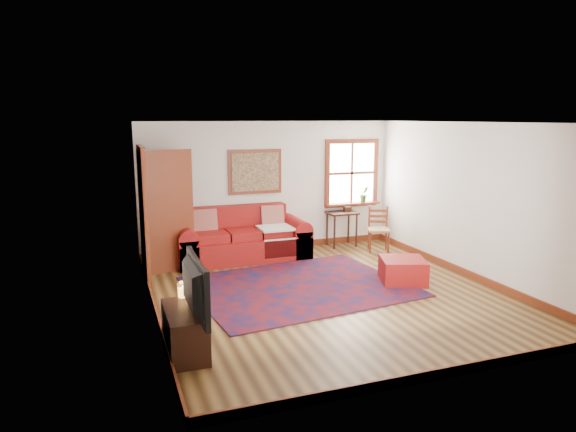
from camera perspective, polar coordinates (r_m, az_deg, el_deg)
name	(u,v)px	position (r m, az deg, el deg)	size (l,w,h in m)	color
ground	(327,293)	(7.75, 4.30, -8.50)	(5.50, 5.50, 0.00)	#3F2711
room_envelope	(328,183)	(7.38, 4.44, 3.72)	(5.04, 5.54, 2.52)	silver
window	(353,180)	(10.59, 7.26, 4.01)	(1.18, 0.20, 1.38)	white
doorway	(159,211)	(8.61, -14.14, 0.54)	(0.89, 1.08, 2.14)	black
framed_artwork	(255,172)	(9.81, -3.67, 4.92)	(1.05, 0.07, 0.85)	maroon
persian_rug	(299,286)	(7.97, 1.26, -7.83)	(3.18, 2.54, 0.02)	#610D0E
red_leather_sofa	(242,242)	(9.51, -5.18, -2.86)	(2.42, 1.00, 0.95)	maroon
red_ottoman	(403,270)	(8.35, 12.63, -5.92)	(0.67, 0.67, 0.38)	maroon
side_table	(342,218)	(10.38, 6.01, -0.21)	(0.58, 0.44, 0.70)	#321810
ladder_back_chair	(378,227)	(10.12, 10.02, -1.27)	(0.52, 0.51, 0.87)	tan
media_cabinet	(185,331)	(5.91, -11.39, -12.43)	(0.41, 0.91, 0.50)	#321810
television	(187,287)	(5.55, -11.13, -7.78)	(1.08, 0.14, 0.62)	black
candle_hurricane	(183,290)	(6.18, -11.62, -8.09)	(0.12, 0.12, 0.18)	silver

